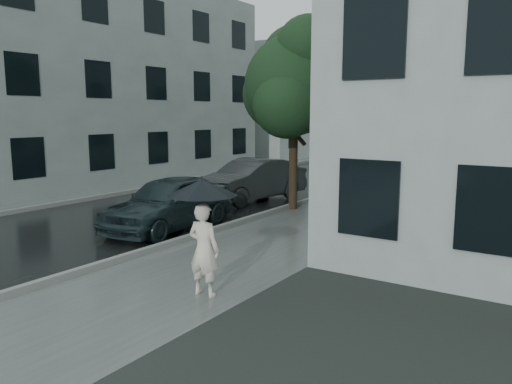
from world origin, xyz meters
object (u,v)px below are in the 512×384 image
Objects in this scene: street_tree at (296,84)px; lamp_post at (349,115)px; car_far at (251,180)px; pedestrian at (204,250)px; car_near at (169,202)px.

lamp_post is at bearing 87.03° from street_tree.
pedestrian is at bearing -52.13° from car_far.
car_far is at bearing -122.17° from lamp_post.
car_far is (-2.04, 0.37, -3.40)m from street_tree.
lamp_post is (-2.48, 12.16, 2.31)m from pedestrian.
car_far reaches higher than car_near.
lamp_post is (0.21, 4.03, -1.03)m from street_tree.
street_tree is 1.34× the size of car_far.
car_near is 5.06m from car_far.
pedestrian is at bearing -71.71° from street_tree.
lamp_post is at bearing 67.19° from car_far.
car_far is at bearing 92.73° from car_near.
street_tree reaches higher than car_far.
street_tree is 1.42× the size of car_near.
street_tree is 4.16m from lamp_post.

